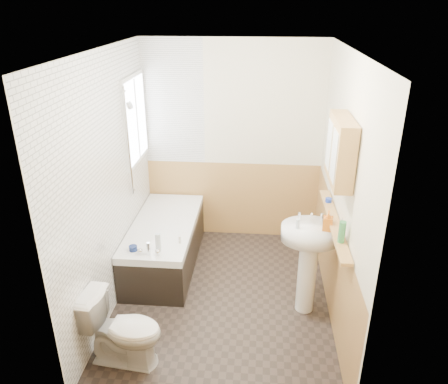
{
  "coord_description": "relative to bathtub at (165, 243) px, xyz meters",
  "views": [
    {
      "loc": [
        0.34,
        -3.75,
        2.89
      ],
      "look_at": [
        0.0,
        0.15,
        1.15
      ],
      "focal_mm": 35.0,
      "sensor_mm": 36.0,
      "label": 1
    }
  ],
  "objects": [
    {
      "name": "floor",
      "position": [
        0.73,
        -0.58,
        -0.29
      ],
      "size": [
        2.8,
        2.8,
        0.0
      ],
      "primitive_type": "plane",
      "color": "black",
      "rests_on": "ground"
    },
    {
      "name": "ceiling",
      "position": [
        0.73,
        -0.58,
        2.21
      ],
      "size": [
        2.8,
        2.8,
        0.0
      ],
      "primitive_type": "plane",
      "rotation": [
        3.14,
        0.0,
        0.0
      ],
      "color": "white",
      "rests_on": "ground"
    },
    {
      "name": "wall_back",
      "position": [
        0.73,
        0.83,
        0.96
      ],
      "size": [
        2.2,
        0.02,
        2.5
      ],
      "primitive_type": "cube",
      "color": "beige",
      "rests_on": "ground"
    },
    {
      "name": "wall_front",
      "position": [
        0.73,
        -1.99,
        0.96
      ],
      "size": [
        2.2,
        0.02,
        2.5
      ],
      "primitive_type": "cube",
      "color": "beige",
      "rests_on": "ground"
    },
    {
      "name": "wall_left",
      "position": [
        -0.38,
        -0.58,
        0.96
      ],
      "size": [
        0.02,
        2.8,
        2.5
      ],
      "primitive_type": "cube",
      "color": "beige",
      "rests_on": "ground"
    },
    {
      "name": "wall_right",
      "position": [
        1.84,
        -0.58,
        0.96
      ],
      "size": [
        0.02,
        2.8,
        2.5
      ],
      "primitive_type": "cube",
      "color": "beige",
      "rests_on": "ground"
    },
    {
      "name": "wainscot_right",
      "position": [
        1.82,
        -0.58,
        0.21
      ],
      "size": [
        0.01,
        2.8,
        1.0
      ],
      "primitive_type": "cube",
      "color": "tan",
      "rests_on": "wall_right"
    },
    {
      "name": "wainscot_front",
      "position": [
        0.73,
        -1.97,
        0.21
      ],
      "size": [
        2.2,
        0.01,
        1.0
      ],
      "primitive_type": "cube",
      "color": "tan",
      "rests_on": "wall_front"
    },
    {
      "name": "wainscot_back",
      "position": [
        0.73,
        0.81,
        0.21
      ],
      "size": [
        2.2,
        0.01,
        1.0
      ],
      "primitive_type": "cube",
      "color": "tan",
      "rests_on": "wall_back"
    },
    {
      "name": "tile_cladding_left",
      "position": [
        -0.36,
        -0.58,
        0.96
      ],
      "size": [
        0.01,
        2.8,
        2.5
      ],
      "primitive_type": "cube",
      "color": "white",
      "rests_on": "wall_left"
    },
    {
      "name": "tile_return_back",
      "position": [
        0.01,
        0.81,
        1.46
      ],
      "size": [
        0.75,
        0.01,
        1.5
      ],
      "primitive_type": "cube",
      "color": "white",
      "rests_on": "wall_back"
    },
    {
      "name": "window",
      "position": [
        -0.33,
        0.37,
        1.36
      ],
      "size": [
        0.03,
        0.79,
        0.99
      ],
      "color": "white",
      "rests_on": "wall_left"
    },
    {
      "name": "bathtub",
      "position": [
        0.0,
        0.0,
        0.0
      ],
      "size": [
        0.7,
        1.57,
        0.69
      ],
      "color": "black",
      "rests_on": "floor"
    },
    {
      "name": "shower_riser",
      "position": [
        -0.31,
        -0.02,
        1.32
      ],
      "size": [
        0.1,
        0.08,
        1.18
      ],
      "color": "silver",
      "rests_on": "wall_left"
    },
    {
      "name": "toilet",
      "position": [
        -0.03,
        -1.52,
        0.05
      ],
      "size": [
        0.71,
        0.45,
        0.66
      ],
      "primitive_type": "imported",
      "rotation": [
        0.0,
        0.0,
        1.46
      ],
      "color": "white",
      "rests_on": "floor"
    },
    {
      "name": "sink",
      "position": [
        1.57,
        -0.69,
        0.39
      ],
      "size": [
        0.55,
        0.45,
        1.07
      ],
      "rotation": [
        0.0,
        0.0,
        0.17
      ],
      "color": "white",
      "rests_on": "floor"
    },
    {
      "name": "pine_shelf",
      "position": [
        1.77,
        -0.71,
        0.72
      ],
      "size": [
        0.1,
        1.41,
        0.03
      ],
      "primitive_type": "cube",
      "color": "tan",
      "rests_on": "wall_right"
    },
    {
      "name": "medicine_cabinet",
      "position": [
        1.74,
        -0.77,
        1.44
      ],
      "size": [
        0.16,
        0.62,
        0.56
      ],
      "color": "tan",
      "rests_on": "wall_right"
    },
    {
      "name": "foam_can",
      "position": [
        1.77,
        -1.09,
        0.83
      ],
      "size": [
        0.06,
        0.06,
        0.19
      ],
      "primitive_type": "cylinder",
      "rotation": [
        0.0,
        0.0,
        0.05
      ],
      "color": "#388447",
      "rests_on": "pine_shelf"
    },
    {
      "name": "green_bottle",
      "position": [
        1.77,
        -1.04,
        0.84
      ],
      "size": [
        0.05,
        0.05,
        0.2
      ],
      "primitive_type": "cone",
      "rotation": [
        0.0,
        0.0,
        -0.13
      ],
      "color": "#19339E",
      "rests_on": "pine_shelf"
    },
    {
      "name": "black_jar",
      "position": [
        1.77,
        -0.3,
        0.76
      ],
      "size": [
        0.08,
        0.08,
        0.04
      ],
      "primitive_type": "cylinder",
      "rotation": [
        0.0,
        0.0,
        -0.23
      ],
      "color": "#19339E",
      "rests_on": "pine_shelf"
    },
    {
      "name": "soap_bottle",
      "position": [
        1.71,
        -0.75,
        0.71
      ],
      "size": [
        0.12,
        0.2,
        0.09
      ],
      "primitive_type": "imported",
      "rotation": [
        0.0,
        0.0,
        -0.19
      ],
      "color": "orange",
      "rests_on": "sink"
    },
    {
      "name": "clear_bottle",
      "position": [
        1.44,
        -0.74,
        0.71
      ],
      "size": [
        0.04,
        0.04,
        0.09
      ],
      "primitive_type": "cylinder",
      "rotation": [
        0.0,
        0.0,
        0.21
      ],
      "color": "silver",
      "rests_on": "sink"
    },
    {
      "name": "blue_gel",
      "position": [
        0.08,
        -0.59,
        0.36
      ],
      "size": [
        0.06,
        0.04,
        0.19
      ],
      "primitive_type": "cube",
      "rotation": [
        0.0,
        0.0,
        0.12
      ],
      "color": "silver",
      "rests_on": "bathtub"
    },
    {
      "name": "cream_jar",
      "position": [
        -0.18,
        -0.62,
        0.29
      ],
      "size": [
        0.11,
        0.11,
        0.05
      ],
      "primitive_type": "cylinder",
      "rotation": [
        0.0,
        0.0,
        0.39
      ],
      "color": "navy",
      "rests_on": "bathtub"
    },
    {
      "name": "orange_bottle",
      "position": [
        0.27,
        -0.43,
        0.3
      ],
      "size": [
        0.03,
        0.03,
        0.08
      ],
      "primitive_type": "cylinder",
      "rotation": [
        0.0,
        0.0,
        0.32
      ],
      "color": "silver",
      "rests_on": "bathtub"
    }
  ]
}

